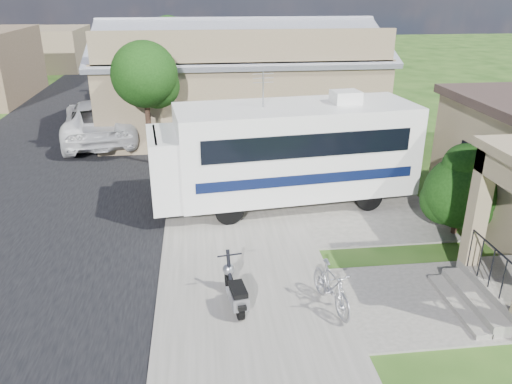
{
  "coord_description": "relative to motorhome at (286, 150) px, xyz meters",
  "views": [
    {
      "loc": [
        -1.91,
        -9.56,
        6.34
      ],
      "look_at": [
        -0.5,
        2.5,
        1.3
      ],
      "focal_mm": 35.0,
      "sensor_mm": 36.0,
      "label": 1
    }
  ],
  "objects": [
    {
      "name": "street_tree_c",
      "position": [
        -4.35,
        23.45,
        1.36
      ],
      "size": [
        2.44,
        2.4,
        4.42
      ],
      "color": "black",
      "rests_on": "ground"
    },
    {
      "name": "shrub",
      "position": [
        4.33,
        -2.57,
        -0.42
      ],
      "size": [
        2.11,
        2.01,
        2.59
      ],
      "color": "black",
      "rests_on": "ground"
    },
    {
      "name": "street_tree_a",
      "position": [
        -4.35,
        4.45,
        1.51
      ],
      "size": [
        2.44,
        2.4,
        4.58
      ],
      "color": "black",
      "rests_on": "ground"
    },
    {
      "name": "ground",
      "position": [
        -0.65,
        -4.61,
        -1.74
      ],
      "size": [
        120.0,
        120.0,
        0.0
      ],
      "primitive_type": "plane",
      "color": "#1B3F11"
    },
    {
      "name": "distant_bldg_near",
      "position": [
        -15.65,
        29.39,
        -0.14
      ],
      "size": [
        8.0,
        7.0,
        3.2
      ],
      "primitive_type": "cube",
      "color": "#7A634C",
      "rests_on": "ground"
    },
    {
      "name": "scooter",
      "position": [
        -1.96,
        -5.36,
        -1.29
      ],
      "size": [
        0.59,
        1.52,
        1.0
      ],
      "rotation": [
        0.0,
        0.0,
        0.15
      ],
      "color": "black",
      "rests_on": "ground"
    },
    {
      "name": "sidewalk_slab",
      "position": [
        -1.65,
        5.39,
        -1.71
      ],
      "size": [
        4.0,
        80.0,
        0.06
      ],
      "primitive_type": "cube",
      "color": "#65635B",
      "rests_on": "ground"
    },
    {
      "name": "garden_hose",
      "position": [
        3.07,
        -4.94,
        -1.66
      ],
      "size": [
        0.37,
        0.37,
        0.17
      ],
      "primitive_type": "cylinder",
      "color": "#156C2D",
      "rests_on": "ground"
    },
    {
      "name": "pickup_truck",
      "position": [
        -6.88,
        7.9,
        -0.84
      ],
      "size": [
        3.97,
        6.86,
        1.8
      ],
      "primitive_type": "imported",
      "rotation": [
        0.0,
        0.0,
        3.3
      ],
      "color": "silver",
      "rests_on": "ground"
    },
    {
      "name": "motorhome",
      "position": [
        0.0,
        0.0,
        0.0
      ],
      "size": [
        8.13,
        3.32,
        4.06
      ],
      "rotation": [
        0.0,
        0.0,
        0.11
      ],
      "color": "white",
      "rests_on": "ground"
    },
    {
      "name": "driveway_slab",
      "position": [
        0.85,
        -0.11,
        -1.72
      ],
      "size": [
        7.0,
        6.0,
        0.05
      ],
      "primitive_type": "cube",
      "color": "#65635B",
      "rests_on": "ground"
    },
    {
      "name": "street_tree_b",
      "position": [
        -4.35,
        14.45,
        1.65
      ],
      "size": [
        2.44,
        2.4,
        4.73
      ],
      "color": "black",
      "rests_on": "ground"
    },
    {
      "name": "street_slab",
      "position": [
        -8.15,
        5.39,
        -1.73
      ],
      "size": [
        9.0,
        80.0,
        0.02
      ],
      "primitive_type": "cube",
      "color": "black",
      "rests_on": "ground"
    },
    {
      "name": "van",
      "position": [
        -7.14,
        15.55,
        -0.78
      ],
      "size": [
        3.87,
        6.99,
        1.92
      ],
      "primitive_type": "imported",
      "rotation": [
        0.0,
        0.0,
        0.19
      ],
      "color": "silver",
      "rests_on": "ground"
    },
    {
      "name": "warehouse",
      "position": [
        -0.65,
        9.36,
        0.25
      ],
      "size": [
        12.5,
        8.4,
        5.04
      ],
      "color": "#7A634C",
      "rests_on": "ground"
    },
    {
      "name": "walk_slab",
      "position": [
        2.35,
        -5.61,
        -1.72
      ],
      "size": [
        4.0,
        3.0,
        0.05
      ],
      "primitive_type": "cube",
      "color": "#65635B",
      "rests_on": "ground"
    },
    {
      "name": "bicycle",
      "position": [
        0.02,
        -5.61,
        -1.25
      ],
      "size": [
        0.81,
        1.7,
        0.98
      ],
      "primitive_type": "imported",
      "rotation": [
        0.0,
        0.0,
        0.22
      ],
      "color": "#9F9FA6",
      "rests_on": "ground"
    }
  ]
}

